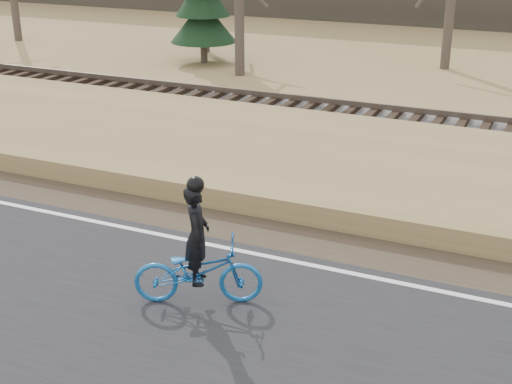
% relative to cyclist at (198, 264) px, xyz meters
% --- Properties ---
extents(ground, '(120.00, 120.00, 0.00)m').
position_rel_cyclist_xyz_m(ground, '(-4.32, 1.62, -0.70)').
color(ground, '#977D4C').
rests_on(ground, ground).
extents(edge_line, '(120.00, 0.12, 0.01)m').
position_rel_cyclist_xyz_m(edge_line, '(-4.32, 1.82, -0.64)').
color(edge_line, silver).
rests_on(edge_line, road).
extents(shoulder, '(120.00, 1.60, 0.04)m').
position_rel_cyclist_xyz_m(shoulder, '(-4.32, 2.82, -0.68)').
color(shoulder, '#473A2B').
rests_on(shoulder, ground).
extents(embankment, '(120.00, 5.00, 0.44)m').
position_rel_cyclist_xyz_m(embankment, '(-4.32, 5.82, -0.48)').
color(embankment, '#977D4C').
rests_on(embankment, ground).
extents(ballast, '(120.00, 3.00, 0.45)m').
position_rel_cyclist_xyz_m(ballast, '(-4.32, 9.62, -0.48)').
color(ballast, slate).
rests_on(ballast, ground).
extents(railroad, '(120.00, 2.40, 0.29)m').
position_rel_cyclist_xyz_m(railroad, '(-4.32, 9.62, -0.17)').
color(railroad, black).
rests_on(railroad, ballast).
extents(cyclist, '(2.06, 1.42, 2.04)m').
position_rel_cyclist_xyz_m(cyclist, '(0.00, 0.00, 0.00)').
color(cyclist, '#165A9D').
rests_on(cyclist, road).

